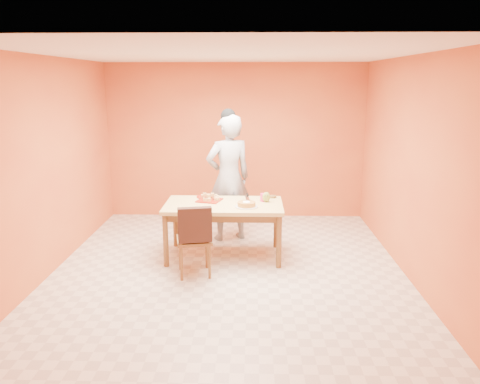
{
  "coord_description": "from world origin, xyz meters",
  "views": [
    {
      "loc": [
        0.31,
        -5.68,
        2.4
      ],
      "look_at": [
        0.14,
        0.3,
        0.96
      ],
      "focal_mm": 35.0,
      "sensor_mm": 36.0,
      "label": 1
    }
  ],
  "objects_px": {
    "dining_table": "(224,210)",
    "checker_tin": "(273,197)",
    "person": "(229,178)",
    "egg_ornament": "(266,197)",
    "pastry_platter": "(209,200)",
    "sponge_cake": "(246,204)",
    "magenta_glass": "(263,197)",
    "dining_chair": "(194,238)",
    "red_dinner_plate": "(205,197)"
  },
  "relations": [
    {
      "from": "egg_ornament",
      "to": "dining_table",
      "type": "bearing_deg",
      "value": -168.76
    },
    {
      "from": "person",
      "to": "egg_ornament",
      "type": "height_order",
      "value": "person"
    },
    {
      "from": "dining_table",
      "to": "dining_chair",
      "type": "bearing_deg",
      "value": -117.14
    },
    {
      "from": "pastry_platter",
      "to": "sponge_cake",
      "type": "relative_size",
      "value": 1.27
    },
    {
      "from": "red_dinner_plate",
      "to": "egg_ornament",
      "type": "bearing_deg",
      "value": -15.33
    },
    {
      "from": "person",
      "to": "sponge_cake",
      "type": "height_order",
      "value": "person"
    },
    {
      "from": "sponge_cake",
      "to": "magenta_glass",
      "type": "xyz_separation_m",
      "value": [
        0.22,
        0.31,
        0.02
      ]
    },
    {
      "from": "pastry_platter",
      "to": "magenta_glass",
      "type": "distance_m",
      "value": 0.75
    },
    {
      "from": "dining_chair",
      "to": "pastry_platter",
      "type": "distance_m",
      "value": 0.86
    },
    {
      "from": "egg_ornament",
      "to": "sponge_cake",
      "type": "bearing_deg",
      "value": -133.68
    },
    {
      "from": "pastry_platter",
      "to": "dining_chair",
      "type": "bearing_deg",
      "value": -98.93
    },
    {
      "from": "pastry_platter",
      "to": "magenta_glass",
      "type": "bearing_deg",
      "value": -0.04
    },
    {
      "from": "dining_table",
      "to": "egg_ornament",
      "type": "distance_m",
      "value": 0.61
    },
    {
      "from": "checker_tin",
      "to": "dining_chair",
      "type": "bearing_deg",
      "value": -135.35
    },
    {
      "from": "dining_table",
      "to": "person",
      "type": "relative_size",
      "value": 0.83
    },
    {
      "from": "egg_ornament",
      "to": "red_dinner_plate",
      "type": "bearing_deg",
      "value": 165.19
    },
    {
      "from": "person",
      "to": "sponge_cake",
      "type": "distance_m",
      "value": 0.97
    },
    {
      "from": "person",
      "to": "red_dinner_plate",
      "type": "height_order",
      "value": "person"
    },
    {
      "from": "dining_table",
      "to": "dining_chair",
      "type": "xyz_separation_m",
      "value": [
        -0.33,
        -0.65,
        -0.18
      ]
    },
    {
      "from": "dining_table",
      "to": "person",
      "type": "distance_m",
      "value": 0.8
    },
    {
      "from": "checker_tin",
      "to": "person",
      "type": "bearing_deg",
      "value": 148.54
    },
    {
      "from": "person",
      "to": "egg_ornament",
      "type": "distance_m",
      "value": 0.86
    },
    {
      "from": "magenta_glass",
      "to": "egg_ornament",
      "type": "bearing_deg",
      "value": -37.96
    },
    {
      "from": "magenta_glass",
      "to": "checker_tin",
      "type": "xyz_separation_m",
      "value": [
        0.14,
        0.2,
        -0.04
      ]
    },
    {
      "from": "dining_chair",
      "to": "egg_ornament",
      "type": "relative_size",
      "value": 6.74
    },
    {
      "from": "sponge_cake",
      "to": "red_dinner_plate",
      "type": "bearing_deg",
      "value": 139.61
    },
    {
      "from": "sponge_cake",
      "to": "egg_ornament",
      "type": "xyz_separation_m",
      "value": [
        0.27,
        0.28,
        0.03
      ]
    },
    {
      "from": "dining_table",
      "to": "egg_ornament",
      "type": "height_order",
      "value": "egg_ornament"
    },
    {
      "from": "sponge_cake",
      "to": "checker_tin",
      "type": "distance_m",
      "value": 0.63
    },
    {
      "from": "person",
      "to": "pastry_platter",
      "type": "relative_size",
      "value": 6.29
    },
    {
      "from": "magenta_glass",
      "to": "dining_table",
      "type": "bearing_deg",
      "value": -164.88
    },
    {
      "from": "dining_chair",
      "to": "person",
      "type": "relative_size",
      "value": 0.48
    },
    {
      "from": "person",
      "to": "checker_tin",
      "type": "xyz_separation_m",
      "value": [
        0.65,
        -0.4,
        -0.18
      ]
    },
    {
      "from": "pastry_platter",
      "to": "egg_ornament",
      "type": "xyz_separation_m",
      "value": [
        0.79,
        -0.04,
        0.06
      ]
    },
    {
      "from": "dining_chair",
      "to": "checker_tin",
      "type": "bearing_deg",
      "value": 33.44
    },
    {
      "from": "dining_table",
      "to": "red_dinner_plate",
      "type": "bearing_deg",
      "value": 130.01
    },
    {
      "from": "egg_ornament",
      "to": "pastry_platter",
      "type": "bearing_deg",
      "value": 177.95
    },
    {
      "from": "pastry_platter",
      "to": "magenta_glass",
      "type": "relative_size",
      "value": 2.8
    },
    {
      "from": "dining_table",
      "to": "checker_tin",
      "type": "xyz_separation_m",
      "value": [
        0.68,
        0.35,
        0.11
      ]
    },
    {
      "from": "pastry_platter",
      "to": "checker_tin",
      "type": "height_order",
      "value": "checker_tin"
    },
    {
      "from": "pastry_platter",
      "to": "egg_ornament",
      "type": "bearing_deg",
      "value": -2.57
    },
    {
      "from": "dining_table",
      "to": "red_dinner_plate",
      "type": "distance_m",
      "value": 0.47
    },
    {
      "from": "person",
      "to": "dining_table",
      "type": "bearing_deg",
      "value": 64.93
    },
    {
      "from": "dining_table",
      "to": "dining_chair",
      "type": "distance_m",
      "value": 0.76
    },
    {
      "from": "magenta_glass",
      "to": "checker_tin",
      "type": "bearing_deg",
      "value": 55.03
    },
    {
      "from": "dining_table",
      "to": "pastry_platter",
      "type": "height_order",
      "value": "pastry_platter"
    },
    {
      "from": "pastry_platter",
      "to": "sponge_cake",
      "type": "distance_m",
      "value": 0.61
    },
    {
      "from": "red_dinner_plate",
      "to": "egg_ornament",
      "type": "relative_size",
      "value": 1.75
    },
    {
      "from": "egg_ornament",
      "to": "checker_tin",
      "type": "xyz_separation_m",
      "value": [
        0.1,
        0.24,
        -0.05
      ]
    },
    {
      "from": "pastry_platter",
      "to": "egg_ornament",
      "type": "height_order",
      "value": "egg_ornament"
    }
  ]
}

